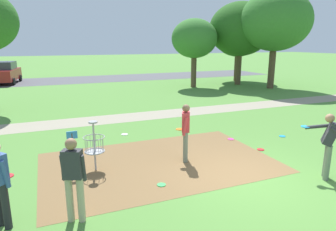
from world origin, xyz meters
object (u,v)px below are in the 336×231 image
(frisbee_mid_grass, at_px, (125,134))
(tree_near_right, at_px, (275,21))
(frisbee_scattered_a, at_px, (231,139))
(tree_near_left, at_px, (238,36))
(player_waiting_right, at_px, (329,142))
(parked_car_leftmost, at_px, (5,73))
(player_throwing, at_px, (73,175))
(frisbee_near_basket, at_px, (261,150))
(tree_mid_center, at_px, (240,29))
(frisbee_far_left, at_px, (161,185))
(disc_golf_basket, at_px, (92,144))
(tree_mid_left, at_px, (194,39))
(frisbee_by_tee, at_px, (282,136))
(player_waiting_left, at_px, (186,129))

(frisbee_mid_grass, xyz_separation_m, tree_near_right, (13.31, 7.40, 4.92))
(frisbee_scattered_a, distance_m, tree_near_left, 17.96)
(player_waiting_right, bearing_deg, parked_car_leftmost, 111.84)
(player_throwing, relative_size, frisbee_near_basket, 7.44)
(player_waiting_right, xyz_separation_m, tree_mid_center, (8.38, 15.78, 3.45))
(player_throwing, xyz_separation_m, frisbee_mid_grass, (2.30, 5.21, -0.96))
(frisbee_far_left, bearing_deg, disc_golf_basket, 132.35)
(frisbee_mid_grass, bearing_deg, parked_car_leftmost, 107.41)
(tree_mid_left, distance_m, tree_mid_center, 4.15)
(tree_near_left, bearing_deg, player_throwing, -132.29)
(frisbee_by_tee, bearing_deg, frisbee_far_left, -160.80)
(player_waiting_left, bearing_deg, tree_near_left, 50.93)
(parked_car_leftmost, bearing_deg, tree_near_left, -17.17)
(tree_near_right, height_order, parked_car_leftmost, tree_near_right)
(disc_golf_basket, distance_m, frisbee_near_basket, 5.39)
(player_waiting_left, height_order, frisbee_by_tee, player_waiting_left)
(player_throwing, distance_m, frisbee_near_basket, 6.37)
(frisbee_far_left, distance_m, tree_mid_center, 19.65)
(frisbee_scattered_a, xyz_separation_m, tree_near_left, (10.15, 14.27, 3.97))
(frisbee_by_tee, relative_size, tree_near_right, 0.03)
(disc_golf_basket, relative_size, frisbee_scattered_a, 6.24)
(disc_golf_basket, height_order, player_waiting_left, player_waiting_left)
(tree_near_left, distance_m, tree_mid_left, 5.79)
(player_waiting_left, relative_size, tree_near_left, 0.29)
(player_waiting_left, bearing_deg, frisbee_mid_grass, 107.57)
(disc_golf_basket, height_order, frisbee_mid_grass, disc_golf_basket)
(player_waiting_left, bearing_deg, tree_near_right, 40.85)
(player_waiting_right, bearing_deg, disc_golf_basket, 153.13)
(player_waiting_left, height_order, tree_mid_left, tree_mid_left)
(player_throwing, height_order, player_waiting_right, same)
(tree_mid_left, bearing_deg, frisbee_near_basket, -108.19)
(player_waiting_right, height_order, frisbee_far_left, player_waiting_right)
(player_waiting_right, xyz_separation_m, tree_mid_left, (4.30, 15.85, 2.69))
(frisbee_near_basket, relative_size, frisbee_scattered_a, 1.03)
(player_waiting_right, bearing_deg, tree_mid_left, 74.83)
(player_waiting_right, bearing_deg, frisbee_near_basket, 93.59)
(tree_near_left, bearing_deg, frisbee_far_left, -129.57)
(tree_mid_left, bearing_deg, player_waiting_left, -118.00)
(disc_golf_basket, relative_size, frisbee_mid_grass, 5.68)
(disc_golf_basket, relative_size, parked_car_leftmost, 0.32)
(parked_car_leftmost, bearing_deg, disc_golf_basket, -79.02)
(player_waiting_left, height_order, frisbee_near_basket, player_waiting_left)
(frisbee_near_basket, relative_size, frisbee_mid_grass, 0.94)
(player_waiting_right, distance_m, frisbee_by_tee, 3.67)
(frisbee_mid_grass, relative_size, tree_near_right, 0.03)
(frisbee_far_left, distance_m, tree_mid_left, 17.24)
(disc_golf_basket, xyz_separation_m, tree_near_left, (15.18, 15.12, 3.23))
(player_throwing, height_order, tree_mid_left, tree_mid_left)
(disc_golf_basket, relative_size, tree_mid_center, 0.21)
(frisbee_near_basket, height_order, tree_near_left, tree_near_left)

